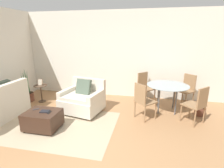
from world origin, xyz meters
TOP-DOWN VIEW (x-y plane):
  - ground_plane at (0.00, 0.00)m, footprint 20.00×20.00m
  - wall_back at (0.00, 3.26)m, footprint 12.00×0.06m
  - area_rug at (-0.68, 0.92)m, footprint 2.54×1.88m
  - armchair at (-0.42, 1.76)m, footprint 1.14×1.05m
  - ottoman at (-0.94, 0.72)m, footprint 0.72×0.58m
  - book_stack at (-0.88, 0.73)m, footprint 0.21×0.16m
  - tv_remote_primary at (-0.76, 0.71)m, footprint 0.05×0.14m
  - tv_remote_secondary at (-1.14, 0.80)m, footprint 0.13×0.12m
  - potted_plant at (-2.40, 2.13)m, footprint 0.38×0.38m
  - side_table at (-1.93, 2.18)m, footprint 0.40×0.40m
  - picture_frame at (-1.93, 2.18)m, footprint 0.15×0.07m
  - dining_table at (1.77, 2.26)m, footprint 1.08×1.08m
  - dining_chair_near_left at (1.17, 1.65)m, footprint 0.59×0.59m
  - dining_chair_near_right at (2.38, 1.65)m, footprint 0.59×0.59m
  - dining_chair_far_left at (1.17, 2.87)m, footprint 0.59×0.59m
  - dining_chair_far_right at (2.38, 2.87)m, footprint 0.59×0.59m
  - potted_plant_small at (2.62, 2.17)m, footprint 0.27×0.27m

SIDE VIEW (x-z plane):
  - ground_plane at x=0.00m, z-range 0.00..0.00m
  - area_rug at x=-0.68m, z-range 0.00..0.01m
  - potted_plant_small at x=2.62m, z-range -0.12..0.45m
  - ottoman at x=-0.94m, z-range 0.02..0.43m
  - potted_plant at x=-2.40m, z-range -0.28..0.78m
  - armchair at x=-0.42m, z-range -0.10..0.78m
  - side_table at x=-1.93m, z-range 0.11..0.63m
  - tv_remote_primary at x=-0.76m, z-range 0.41..0.42m
  - tv_remote_secondary at x=-1.14m, z-range 0.41..0.42m
  - book_stack at x=-0.88m, z-range 0.41..0.43m
  - dining_chair_near_left at x=1.17m, z-range 0.07..0.97m
  - dining_chair_near_right at x=2.38m, z-range 0.07..0.97m
  - dining_chair_far_left at x=1.17m, z-range 0.07..0.97m
  - dining_chair_far_right at x=2.38m, z-range 0.07..0.97m
  - picture_frame at x=-1.93m, z-range 0.52..0.72m
  - dining_table at x=1.77m, z-range 0.28..1.02m
  - wall_back at x=0.00m, z-range 0.00..2.75m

